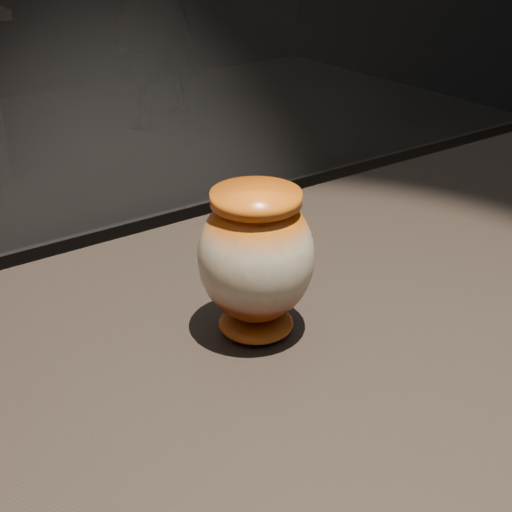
{
  "coord_description": "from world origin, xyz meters",
  "views": [
    {
      "loc": [
        -0.44,
        -0.57,
        1.39
      ],
      "look_at": [
        -0.0,
        0.05,
        1.01
      ],
      "focal_mm": 50.0,
      "sensor_mm": 36.0,
      "label": 1
    }
  ],
  "objects": [
    {
      "name": "display_plinth",
      "position": [
        0.0,
        0.0,
        0.63
      ],
      "size": [
        2.0,
        0.8,
        0.9
      ],
      "color": "black",
      "rests_on": "ground"
    },
    {
      "name": "main_vase",
      "position": [
        -0.0,
        0.05,
        1.0
      ],
      "size": [
        0.18,
        0.18,
        0.19
      ],
      "rotation": [
        0.0,
        0.0,
        -0.36
      ],
      "color": "maroon",
      "rests_on": "display_plinth"
    }
  ]
}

